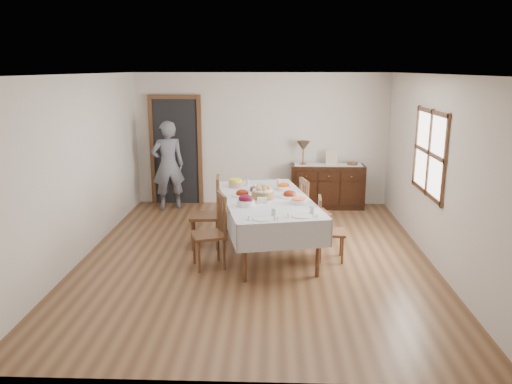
{
  "coord_description": "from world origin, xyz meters",
  "views": [
    {
      "loc": [
        0.25,
        -6.84,
        2.68
      ],
      "look_at": [
        0.0,
        0.1,
        0.95
      ],
      "focal_mm": 35.0,
      "sensor_mm": 36.0,
      "label": 1
    }
  ],
  "objects_px": {
    "dining_table": "(267,204)",
    "table_lamp": "(303,147)",
    "chair_left_near": "(212,230)",
    "person": "(168,162)",
    "chair_right_near": "(328,228)",
    "chair_right_far": "(312,210)",
    "sideboard": "(327,186)",
    "chair_left_far": "(209,212)"
  },
  "relations": [
    {
      "from": "chair_left_near",
      "to": "table_lamp",
      "type": "relative_size",
      "value": 2.24
    },
    {
      "from": "sideboard",
      "to": "table_lamp",
      "type": "bearing_deg",
      "value": -179.98
    },
    {
      "from": "chair_right_far",
      "to": "sideboard",
      "type": "distance_m",
      "value": 2.02
    },
    {
      "from": "chair_right_far",
      "to": "dining_table",
      "type": "bearing_deg",
      "value": 112.01
    },
    {
      "from": "chair_right_far",
      "to": "sideboard",
      "type": "relative_size",
      "value": 0.71
    },
    {
      "from": "table_lamp",
      "to": "sideboard",
      "type": "bearing_deg",
      "value": 0.02
    },
    {
      "from": "dining_table",
      "to": "table_lamp",
      "type": "height_order",
      "value": "table_lamp"
    },
    {
      "from": "dining_table",
      "to": "chair_left_far",
      "type": "bearing_deg",
      "value": 155.99
    },
    {
      "from": "chair_left_near",
      "to": "chair_right_far",
      "type": "bearing_deg",
      "value": 107.89
    },
    {
      "from": "dining_table",
      "to": "chair_right_near",
      "type": "distance_m",
      "value": 0.96
    },
    {
      "from": "chair_right_far",
      "to": "sideboard",
      "type": "bearing_deg",
      "value": -27.19
    },
    {
      "from": "chair_right_far",
      "to": "sideboard",
      "type": "height_order",
      "value": "chair_right_far"
    },
    {
      "from": "sideboard",
      "to": "table_lamp",
      "type": "distance_m",
      "value": 0.92
    },
    {
      "from": "chair_right_far",
      "to": "person",
      "type": "distance_m",
      "value": 3.22
    },
    {
      "from": "chair_right_near",
      "to": "table_lamp",
      "type": "xyz_separation_m",
      "value": [
        -0.21,
        2.78,
        0.74
      ]
    },
    {
      "from": "dining_table",
      "to": "person",
      "type": "bearing_deg",
      "value": 118.06
    },
    {
      "from": "person",
      "to": "dining_table",
      "type": "bearing_deg",
      "value": 107.81
    },
    {
      "from": "sideboard",
      "to": "person",
      "type": "height_order",
      "value": "person"
    },
    {
      "from": "chair_left_near",
      "to": "sideboard",
      "type": "relative_size",
      "value": 0.72
    },
    {
      "from": "table_lamp",
      "to": "chair_left_near",
      "type": "bearing_deg",
      "value": -114.31
    },
    {
      "from": "chair_left_far",
      "to": "person",
      "type": "xyz_separation_m",
      "value": [
        -1.05,
        2.12,
        0.36
      ]
    },
    {
      "from": "chair_left_far",
      "to": "sideboard",
      "type": "distance_m",
      "value": 3.08
    },
    {
      "from": "chair_right_far",
      "to": "person",
      "type": "bearing_deg",
      "value": 41.44
    },
    {
      "from": "chair_right_far",
      "to": "chair_left_far",
      "type": "bearing_deg",
      "value": 87.32
    },
    {
      "from": "chair_right_near",
      "to": "chair_right_far",
      "type": "height_order",
      "value": "chair_right_far"
    },
    {
      "from": "chair_right_near",
      "to": "sideboard",
      "type": "distance_m",
      "value": 2.8
    },
    {
      "from": "chair_left_near",
      "to": "person",
      "type": "xyz_separation_m",
      "value": [
        -1.2,
        2.91,
        0.4
      ]
    },
    {
      "from": "dining_table",
      "to": "sideboard",
      "type": "relative_size",
      "value": 1.84
    },
    {
      "from": "chair_left_near",
      "to": "sideboard",
      "type": "xyz_separation_m",
      "value": [
        1.88,
        3.09,
        -0.09
      ]
    },
    {
      "from": "chair_left_far",
      "to": "person",
      "type": "relative_size",
      "value": 0.6
    },
    {
      "from": "chair_left_far",
      "to": "sideboard",
      "type": "xyz_separation_m",
      "value": [
        2.04,
        2.31,
        -0.13
      ]
    },
    {
      "from": "dining_table",
      "to": "chair_left_far",
      "type": "distance_m",
      "value": 0.92
    },
    {
      "from": "dining_table",
      "to": "sideboard",
      "type": "bearing_deg",
      "value": 53.34
    },
    {
      "from": "chair_left_near",
      "to": "dining_table",
      "type": "bearing_deg",
      "value": 109.17
    },
    {
      "from": "chair_left_far",
      "to": "table_lamp",
      "type": "xyz_separation_m",
      "value": [
        1.55,
        2.31,
        0.65
      ]
    },
    {
      "from": "chair_left_far",
      "to": "chair_right_far",
      "type": "distance_m",
      "value": 1.63
    },
    {
      "from": "chair_right_near",
      "to": "sideboard",
      "type": "relative_size",
      "value": 0.65
    },
    {
      "from": "table_lamp",
      "to": "chair_right_near",
      "type": "bearing_deg",
      "value": -85.63
    },
    {
      "from": "dining_table",
      "to": "person",
      "type": "xyz_separation_m",
      "value": [
        -1.94,
        2.31,
        0.18
      ]
    },
    {
      "from": "table_lamp",
      "to": "chair_left_far",
      "type": "bearing_deg",
      "value": -123.91
    },
    {
      "from": "chair_left_far",
      "to": "sideboard",
      "type": "relative_size",
      "value": 0.77
    },
    {
      "from": "dining_table",
      "to": "chair_left_far",
      "type": "relative_size",
      "value": 2.39
    }
  ]
}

